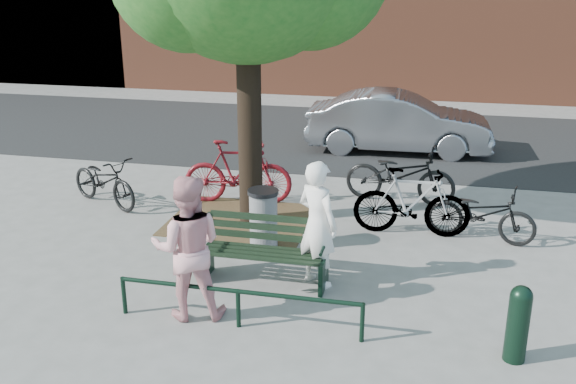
% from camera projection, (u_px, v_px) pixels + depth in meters
% --- Properties ---
extents(ground, '(90.00, 90.00, 0.00)m').
position_uv_depth(ground, '(264.00, 282.00, 8.93)').
color(ground, gray).
rests_on(ground, ground).
extents(dirt_pit, '(2.40, 2.00, 0.02)m').
position_uv_depth(dirt_pit, '(241.00, 219.00, 11.17)').
color(dirt_pit, brown).
rests_on(dirt_pit, ground).
extents(road, '(40.00, 7.00, 0.01)m').
position_uv_depth(road, '(347.00, 137.00, 16.77)').
color(road, black).
rests_on(road, ground).
extents(park_bench, '(1.74, 0.54, 0.97)m').
position_uv_depth(park_bench, '(265.00, 249.00, 8.85)').
color(park_bench, black).
rests_on(park_bench, ground).
extents(guard_railing, '(3.06, 0.06, 0.51)m').
position_uv_depth(guard_railing, '(238.00, 297.00, 7.70)').
color(guard_railing, black).
rests_on(guard_railing, ground).
extents(person_left, '(0.77, 0.70, 1.77)m').
position_uv_depth(person_left, '(318.00, 224.00, 8.63)').
color(person_left, white).
rests_on(person_left, ground).
extents(person_right, '(1.05, 0.92, 1.84)m').
position_uv_depth(person_right, '(188.00, 248.00, 7.81)').
color(person_right, pink).
rests_on(person_right, ground).
extents(bollard, '(0.24, 0.24, 0.91)m').
position_uv_depth(bollard, '(518.00, 321.00, 7.01)').
color(bollard, black).
rests_on(bollard, ground).
extents(litter_bin, '(0.47, 0.47, 0.97)m').
position_uv_depth(litter_bin, '(263.00, 219.00, 9.86)').
color(litter_bin, gray).
rests_on(litter_bin, ground).
extents(bicycle_a, '(1.86, 1.35, 0.93)m').
position_uv_depth(bicycle_a, '(104.00, 181.00, 11.76)').
color(bicycle_a, black).
rests_on(bicycle_a, ground).
extents(bicycle_b, '(2.06, 0.86, 1.20)m').
position_uv_depth(bicycle_b, '(238.00, 172.00, 11.81)').
color(bicycle_b, maroon).
rests_on(bicycle_b, ground).
extents(bicycle_c, '(2.10, 0.93, 1.07)m').
position_uv_depth(bicycle_c, '(400.00, 175.00, 11.88)').
color(bicycle_c, black).
rests_on(bicycle_c, ground).
extents(bicycle_d, '(1.89, 0.57, 1.13)m').
position_uv_depth(bicycle_d, '(412.00, 202.00, 10.38)').
color(bicycle_d, gray).
rests_on(bicycle_d, ground).
extents(bicycle_e, '(1.80, 0.96, 0.90)m').
position_uv_depth(bicycle_e, '(481.00, 213.00, 10.22)').
color(bicycle_e, black).
rests_on(bicycle_e, ground).
extents(parked_car, '(4.36, 1.64, 1.42)m').
position_uv_depth(parked_car, '(399.00, 122.00, 15.20)').
color(parked_car, slate).
rests_on(parked_car, ground).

